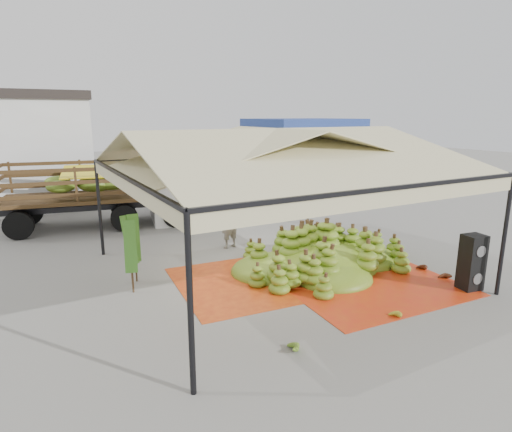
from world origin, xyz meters
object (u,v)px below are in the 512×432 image
speaker_stack (472,262)px  truck_left (113,185)px  truck_right (290,176)px  banana_heap (324,247)px  vendor (229,222)px

speaker_stack → truck_left: bearing=129.2°
truck_right → speaker_stack: bearing=-117.8°
speaker_stack → truck_right: bearing=86.9°
speaker_stack → truck_left: size_ratio=0.18×
truck_left → banana_heap: bearing=-50.9°
truck_left → truck_right: 9.24m
truck_right → banana_heap: bearing=-133.7°
banana_heap → truck_right: 10.32m
banana_heap → truck_right: truck_right is taller
vendor → truck_right: 8.93m
truck_right → truck_left: bearing=171.1°
speaker_stack → truck_right: 12.58m
speaker_stack → truck_right: truck_right is taller
banana_heap → speaker_stack: size_ratio=3.84×
banana_heap → vendor: bearing=119.2°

